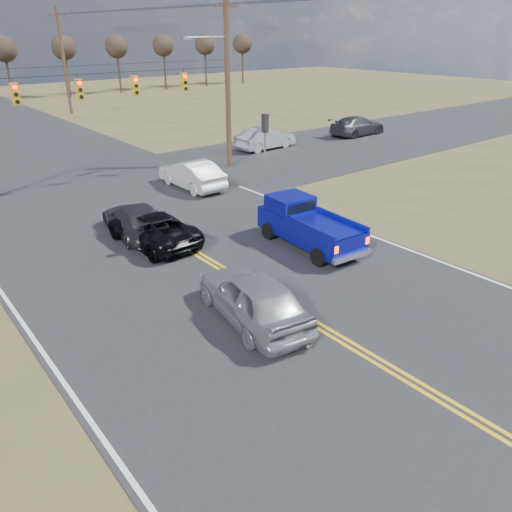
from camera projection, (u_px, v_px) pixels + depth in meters
ground at (345, 343)px, 14.00m from camera, size 160.00×160.00×0.00m
road_main at (168, 237)px, 21.11m from camera, size 14.00×120.00×0.02m
road_cross at (94, 193)px, 26.79m from camera, size 120.00×12.00×0.02m
signal_gantry at (92, 94)px, 24.82m from camera, size 19.60×4.83×10.00m
utility_poles at (87, 93)px, 23.91m from camera, size 19.60×58.32×10.00m
treeline at (25, 70)px, 30.79m from camera, size 87.00×117.80×7.40m
pickup_truck at (307, 225)px, 19.92m from camera, size 2.23×4.98×1.83m
silver_suv at (253, 297)px, 14.77m from camera, size 2.59×4.87×1.58m
black_suv at (152, 228)px, 20.23m from camera, size 2.41×4.83×1.32m
white_car_queue at (192, 174)px, 27.33m from camera, size 1.64×4.68×1.54m
dgrey_car_queue at (136, 220)px, 21.09m from camera, size 2.46×4.85×1.35m
cross_car_east_near at (265, 138)px, 36.19m from camera, size 1.88×4.79×1.55m
cross_car_east_far at (357, 126)px, 40.97m from camera, size 2.27×5.35×1.54m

